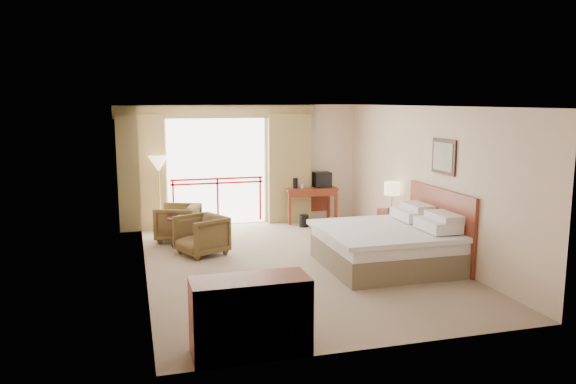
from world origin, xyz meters
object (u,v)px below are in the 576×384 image
object	(u,v)px
nightstand	(392,226)
wastebasket	(304,221)
dresser	(250,316)
bed	(389,245)
desk	(309,195)
tv	(322,180)
table_lamp	(392,189)
armchair_near	(202,254)
armchair_far	(179,241)
floor_lamp	(158,167)
side_table	(181,227)

from	to	relation	value
nightstand	wastebasket	world-z (taller)	nightstand
wastebasket	dresser	size ratio (longest dim) A/B	0.20
bed	nightstand	distance (m)	1.72
wastebasket	desk	bearing A→B (deg)	62.57
tv	table_lamp	bearing A→B (deg)	-65.25
bed	tv	distance (m)	3.86
table_lamp	tv	size ratio (longest dim) A/B	1.40
tv	nightstand	bearing A→B (deg)	-65.59
wastebasket	armchair_near	world-z (taller)	armchair_near
armchair_far	tv	bearing A→B (deg)	127.48
table_lamp	floor_lamp	xyz separation A→B (m)	(-4.40, 2.15, 0.34)
table_lamp	side_table	size ratio (longest dim) A/B	0.93
bed	armchair_far	distance (m)	4.32
nightstand	dresser	bearing A→B (deg)	-129.12
desk	side_table	bearing A→B (deg)	-153.87
desk	tv	distance (m)	0.46
desk	dresser	size ratio (longest dim) A/B	0.93
nightstand	floor_lamp	bearing A→B (deg)	156.42
side_table	dresser	size ratio (longest dim) A/B	0.45
tv	side_table	distance (m)	3.78
bed	side_table	distance (m)	3.97
bed	side_table	bearing A→B (deg)	145.53
table_lamp	armchair_far	distance (m)	4.40
bed	armchair_near	world-z (taller)	bed
table_lamp	wastebasket	size ratio (longest dim) A/B	2.06
table_lamp	armchair_far	bearing A→B (deg)	163.80
nightstand	table_lamp	distance (m)	0.75
wastebasket	armchair_far	size ratio (longest dim) A/B	0.33
table_lamp	armchair_near	bearing A→B (deg)	179.44
bed	desk	distance (m)	3.89
armchair_far	desk	bearing A→B (deg)	129.99
wastebasket	floor_lamp	bearing A→B (deg)	172.16
armchair_far	side_table	distance (m)	0.65
nightstand	wastebasket	bearing A→B (deg)	129.03
desk	dresser	bearing A→B (deg)	-114.64
desk	tv	world-z (taller)	tv
armchair_near	floor_lamp	size ratio (longest dim) A/B	0.49
wastebasket	armchair_near	bearing A→B (deg)	-145.89
tv	dresser	bearing A→B (deg)	-107.62
table_lamp	nightstand	bearing A→B (deg)	-90.00
table_lamp	floor_lamp	bearing A→B (deg)	153.96
floor_lamp	dresser	xyz separation A→B (m)	(0.64, -6.36, -0.97)
tv	dresser	world-z (taller)	tv
nightstand	desk	distance (m)	2.57
floor_lamp	desk	bearing A→B (deg)	2.66
wastebasket	dresser	world-z (taller)	dresser
desk	dresser	xyz separation A→B (m)	(-2.77, -6.52, -0.18)
bed	wastebasket	xyz separation A→B (m)	(-0.48, 3.29, -0.24)
wastebasket	dresser	distance (m)	6.43
tv	floor_lamp	distance (m)	3.74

